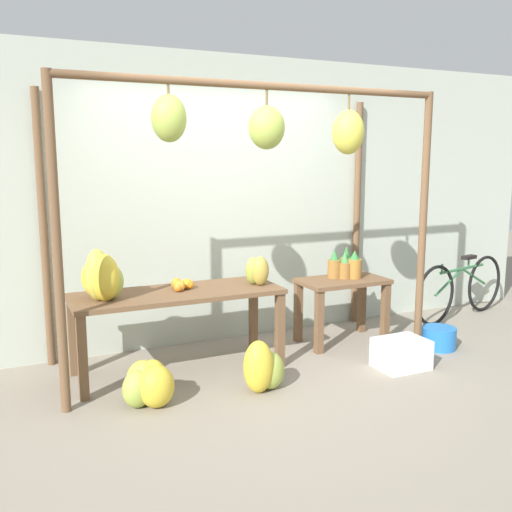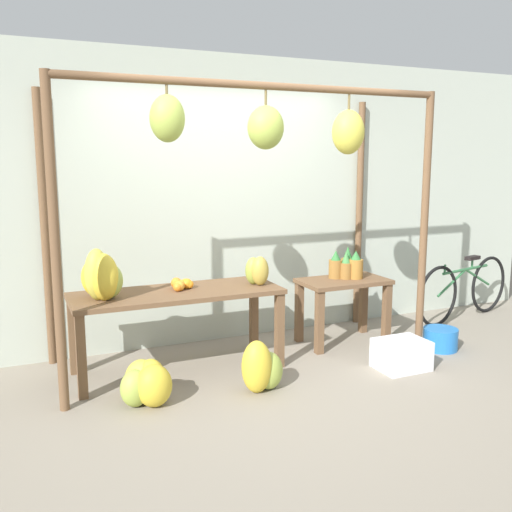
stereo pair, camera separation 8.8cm
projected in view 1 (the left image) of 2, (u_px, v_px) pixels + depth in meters
ground_plane at (279, 386)px, 4.59m from camera, size 20.00×20.00×0.00m
shop_wall_back at (215, 201)px, 5.60m from camera, size 8.00×0.08×2.80m
stall_awning at (259, 163)px, 4.69m from camera, size 3.30×1.22×2.40m
display_table_main at (178, 302)px, 4.83m from camera, size 1.77×0.66×0.70m
display_table_side at (342, 294)px, 5.63m from camera, size 0.86×0.50×0.64m
banana_pile_on_table at (102, 278)px, 4.50m from camera, size 0.39×0.45×0.41m
orange_pile at (182, 285)px, 4.88m from camera, size 0.20×0.20×0.10m
pineapple_cluster at (345, 266)px, 5.65m from camera, size 0.31×0.24×0.31m
banana_pile_ground_left at (148, 384)px, 4.23m from camera, size 0.41×0.46×0.34m
banana_pile_ground_right at (263, 368)px, 4.47m from camera, size 0.39×0.28×0.42m
fruit_crate_white at (401, 354)px, 4.98m from camera, size 0.43×0.34×0.26m
blue_bucket at (439, 338)px, 5.50m from camera, size 0.33×0.33×0.21m
parked_bicycle at (461, 288)px, 6.51m from camera, size 1.62×0.41×0.72m
papaya_pile at (257, 271)px, 5.04m from camera, size 0.21×0.23×0.26m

